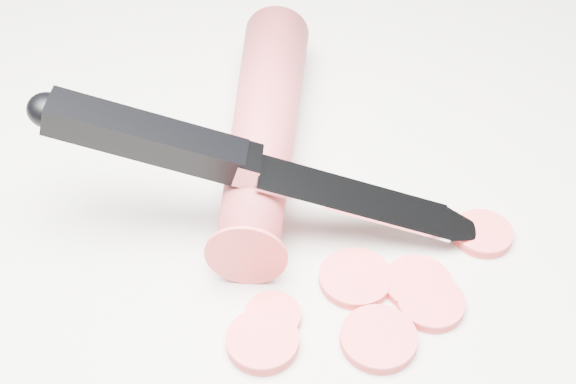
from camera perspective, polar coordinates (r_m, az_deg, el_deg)
ground at (r=0.46m, az=2.15°, el=-3.26°), size 2.40×2.40×0.00m
carrot at (r=0.50m, az=-1.72°, el=4.57°), size 0.17×0.18×0.04m
carrot_slice_0 at (r=0.42m, az=6.46°, el=-10.33°), size 0.04×0.04×0.01m
carrot_slice_1 at (r=0.43m, az=-1.10°, el=-8.85°), size 0.03×0.03×0.01m
carrot_slice_2 at (r=0.44m, az=4.83°, el=-6.13°), size 0.04×0.04×0.01m
carrot_slice_3 at (r=0.44m, az=10.12°, el=-7.78°), size 0.04×0.04×0.01m
carrot_slice_4 at (r=0.48m, az=13.68°, el=-2.90°), size 0.03×0.03×0.01m
carrot_slice_5 at (r=0.42m, az=-1.81°, el=-10.57°), size 0.04×0.04×0.01m
carrot_slice_6 at (r=0.44m, az=9.22°, el=-6.46°), size 0.04×0.04×0.01m
kitchen_knife at (r=0.44m, az=-0.92°, el=1.75°), size 0.22×0.20×0.09m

